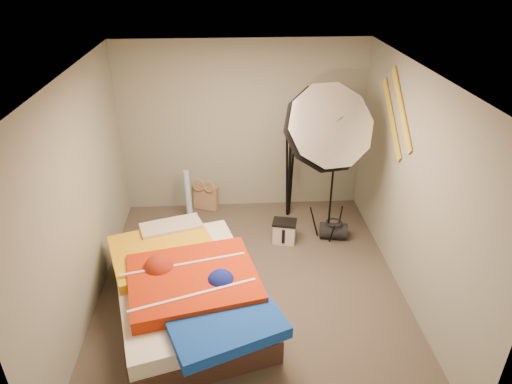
{
  "coord_description": "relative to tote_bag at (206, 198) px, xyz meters",
  "views": [
    {
      "loc": [
        -0.21,
        -4.21,
        3.53
      ],
      "look_at": [
        0.1,
        0.6,
        0.95
      ],
      "focal_mm": 32.0,
      "sensor_mm": 36.0,
      "label": 1
    }
  ],
  "objects": [
    {
      "name": "duffel_bag",
      "position": [
        1.76,
        -0.94,
        -0.07
      ],
      "size": [
        0.4,
        0.29,
        0.23
      ],
      "primitive_type": "cylinder",
      "rotation": [
        0.0,
        1.57,
        -0.19
      ],
      "color": "black",
      "rests_on": "floor"
    },
    {
      "name": "wall_left",
      "position": [
        -1.17,
        -1.9,
        1.07
      ],
      "size": [
        0.0,
        4.0,
        4.0
      ],
      "primitive_type": "plane",
      "rotation": [
        1.57,
        0.0,
        1.57
      ],
      "color": "gray",
      "rests_on": "floor"
    },
    {
      "name": "camera_tripod",
      "position": [
        1.23,
        -0.27,
        0.59
      ],
      "size": [
        0.1,
        0.1,
        1.35
      ],
      "color": "black",
      "rests_on": "floor"
    },
    {
      "name": "camera_case",
      "position": [
        1.08,
        -0.98,
        -0.04
      ],
      "size": [
        0.34,
        0.27,
        0.29
      ],
      "primitive_type": "cube",
      "rotation": [
        0.0,
        0.0,
        -0.24
      ],
      "color": "beige",
      "rests_on": "floor"
    },
    {
      "name": "wall_right",
      "position": [
        2.33,
        -1.9,
        1.07
      ],
      "size": [
        0.0,
        4.0,
        4.0
      ],
      "primitive_type": "plane",
      "rotation": [
        1.57,
        0.0,
        -1.57
      ],
      "color": "gray",
      "rests_on": "floor"
    },
    {
      "name": "wrapping_roll",
      "position": [
        -0.24,
        -0.28,
        0.19
      ],
      "size": [
        0.13,
        0.23,
        0.76
      ],
      "primitive_type": "cylinder",
      "rotation": [
        -0.17,
        0.0,
        0.22
      ],
      "color": "#4E82CB",
      "rests_on": "floor"
    },
    {
      "name": "photo_umbrella",
      "position": [
        1.54,
        -1.06,
        1.46
      ],
      "size": [
        1.29,
        0.88,
        2.29
      ],
      "color": "black",
      "rests_on": "floor"
    },
    {
      "name": "wall_stripe_upper",
      "position": [
        2.31,
        -1.3,
        1.77
      ],
      "size": [
        0.02,
        0.91,
        0.78
      ],
      "primitive_type": "cube",
      "rotation": [
        0.7,
        0.0,
        0.0
      ],
      "color": "gold",
      "rests_on": "wall_right"
    },
    {
      "name": "tote_bag",
      "position": [
        0.0,
        0.0,
        0.0
      ],
      "size": [
        0.4,
        0.28,
        0.38
      ],
      "primitive_type": "cube",
      "rotation": [
        -0.14,
        0.0,
        -0.37
      ],
      "color": "tan",
      "rests_on": "floor"
    },
    {
      "name": "wall_front",
      "position": [
        0.58,
        -3.9,
        1.07
      ],
      "size": [
        3.5,
        0.0,
        3.5
      ],
      "primitive_type": "plane",
      "rotation": [
        -1.57,
        0.0,
        0.0
      ],
      "color": "gray",
      "rests_on": "floor"
    },
    {
      "name": "floor",
      "position": [
        0.58,
        -1.9,
        -0.18
      ],
      "size": [
        4.0,
        4.0,
        0.0
      ],
      "primitive_type": "plane",
      "color": "brown",
      "rests_on": "ground"
    },
    {
      "name": "bed",
      "position": [
        -0.12,
        -2.25,
        0.12
      ],
      "size": [
        1.98,
        2.42,
        0.6
      ],
      "color": "#442B23",
      "rests_on": "floor"
    },
    {
      "name": "wall_back",
      "position": [
        0.58,
        0.1,
        1.07
      ],
      "size": [
        3.5,
        0.0,
        3.5
      ],
      "primitive_type": "plane",
      "rotation": [
        1.57,
        0.0,
        0.0
      ],
      "color": "gray",
      "rests_on": "floor"
    },
    {
      "name": "ceiling",
      "position": [
        0.58,
        -1.9,
        2.32
      ],
      "size": [
        4.0,
        4.0,
        0.0
      ],
      "primitive_type": "plane",
      "rotation": [
        3.14,
        0.0,
        0.0
      ],
      "color": "silver",
      "rests_on": "wall_back"
    },
    {
      "name": "wall_stripe_lower",
      "position": [
        2.31,
        -1.05,
        1.57
      ],
      "size": [
        0.02,
        0.91,
        0.78
      ],
      "primitive_type": "cube",
      "rotation": [
        0.7,
        0.0,
        0.0
      ],
      "color": "gold",
      "rests_on": "wall_right"
    }
  ]
}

